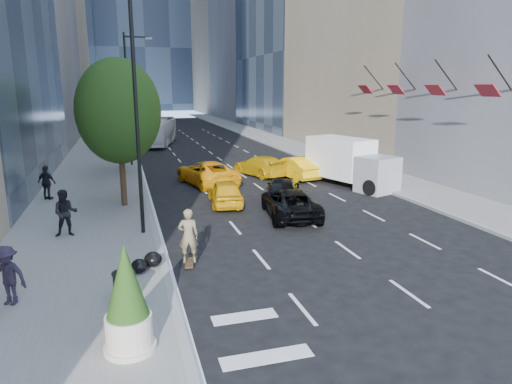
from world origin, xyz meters
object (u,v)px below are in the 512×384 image
object	(u,v)px
skateboarder	(188,239)
black_sedan_mercedes	(283,190)
black_sedan_lincoln	(290,203)
city_bus	(159,132)
trash_can	(124,288)
box_truck	(349,162)
planter_shrub	(127,301)

from	to	relation	value
skateboarder	black_sedan_mercedes	world-z (taller)	skateboarder
black_sedan_lincoln	skateboarder	bearing A→B (deg)	49.46
city_bus	trash_can	world-z (taller)	city_bus
black_sedan_lincoln	black_sedan_mercedes	distance (m)	3.08
trash_can	skateboarder	bearing A→B (deg)	49.76
black_sedan_mercedes	trash_can	world-z (taller)	black_sedan_mercedes
city_bus	box_truck	distance (m)	26.79
skateboarder	black_sedan_lincoln	distance (m)	7.46
black_sedan_lincoln	box_truck	bearing A→B (deg)	-128.63
box_truck	trash_can	distance (m)	19.26
black_sedan_lincoln	trash_can	xyz separation A→B (m)	(-7.82, -7.51, -0.10)
trash_can	planter_shrub	xyz separation A→B (m)	(0.09, -2.49, 0.80)
box_truck	trash_can	size ratio (longest dim) A/B	7.47
city_bus	trash_can	distance (m)	38.37
city_bus	trash_can	size ratio (longest dim) A/B	11.72
black_sedan_lincoln	planter_shrub	world-z (taller)	planter_shrub
black_sedan_lincoln	planter_shrub	distance (m)	12.66
skateboarder	planter_shrub	xyz separation A→B (m)	(-2.12, -5.10, 0.41)
trash_can	planter_shrub	world-z (taller)	planter_shrub
black_sedan_mercedes	box_truck	distance (m)	6.15
black_sedan_mercedes	box_truck	bearing A→B (deg)	-131.82
black_sedan_lincoln	trash_can	size ratio (longest dim) A/B	5.60
skateboarder	box_truck	size ratio (longest dim) A/B	0.30
skateboarder	planter_shrub	size ratio (longest dim) A/B	0.75
skateboarder	black_sedan_lincoln	world-z (taller)	skateboarder
city_bus	black_sedan_mercedes	bearing A→B (deg)	-67.31
city_bus	planter_shrub	xyz separation A→B (m)	(-4.04, -40.64, -0.06)
box_truck	planter_shrub	distance (m)	20.97
box_truck	planter_shrub	xyz separation A→B (m)	(-13.88, -15.72, -0.13)
trash_can	city_bus	bearing A→B (deg)	83.83
skateboarder	trash_can	xyz separation A→B (m)	(-2.21, -2.61, -0.38)
black_sedan_mercedes	city_bus	xyz separation A→B (m)	(-4.40, 27.64, 0.80)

